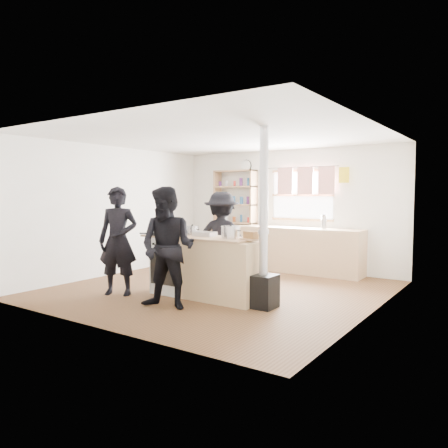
{
  "coord_description": "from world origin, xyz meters",
  "views": [
    {
      "loc": [
        4.09,
        -5.83,
        1.59
      ],
      "look_at": [
        0.17,
        -0.1,
        1.1
      ],
      "focal_mm": 35.0,
      "sensor_mm": 36.0,
      "label": 1
    }
  ],
  "objects_px": {
    "stockpot_stove": "(192,230)",
    "person_near_right": "(168,248)",
    "cooking_island": "(206,267)",
    "stockpot_counter": "(231,232)",
    "person_far": "(222,239)",
    "thermos": "(324,222)",
    "person_near_left": "(118,241)",
    "flue_heater": "(263,261)",
    "skillet_greens": "(160,233)",
    "bread_board": "(251,236)",
    "roast_tray": "(205,234)"
  },
  "relations": [
    {
      "from": "stockpot_stove",
      "to": "person_near_right",
      "type": "bearing_deg",
      "value": -71.74
    },
    {
      "from": "cooking_island",
      "to": "person_near_right",
      "type": "relative_size",
      "value": 1.17
    },
    {
      "from": "stockpot_counter",
      "to": "person_far",
      "type": "height_order",
      "value": "person_far"
    },
    {
      "from": "thermos",
      "to": "person_near_left",
      "type": "xyz_separation_m",
      "value": [
        -2.03,
        -3.4,
        -0.18
      ]
    },
    {
      "from": "stockpot_counter",
      "to": "person_near_right",
      "type": "distance_m",
      "value": 0.98
    },
    {
      "from": "flue_heater",
      "to": "stockpot_stove",
      "type": "bearing_deg",
      "value": 173.77
    },
    {
      "from": "skillet_greens",
      "to": "bread_board",
      "type": "distance_m",
      "value": 1.56
    },
    {
      "from": "roast_tray",
      "to": "stockpot_stove",
      "type": "bearing_deg",
      "value": 172.35
    },
    {
      "from": "skillet_greens",
      "to": "person_far",
      "type": "height_order",
      "value": "person_far"
    },
    {
      "from": "flue_heater",
      "to": "person_near_left",
      "type": "relative_size",
      "value": 1.47
    },
    {
      "from": "stockpot_stove",
      "to": "person_near_left",
      "type": "bearing_deg",
      "value": -140.17
    },
    {
      "from": "stockpot_stove",
      "to": "person_far",
      "type": "bearing_deg",
      "value": 85.22
    },
    {
      "from": "person_near_right",
      "to": "thermos",
      "type": "bearing_deg",
      "value": 63.66
    },
    {
      "from": "stockpot_stove",
      "to": "stockpot_counter",
      "type": "xyz_separation_m",
      "value": [
        0.8,
        -0.1,
        0.02
      ]
    },
    {
      "from": "thermos",
      "to": "flue_heater",
      "type": "height_order",
      "value": "flue_heater"
    },
    {
      "from": "flue_heater",
      "to": "person_near_right",
      "type": "bearing_deg",
      "value": -144.08
    },
    {
      "from": "cooking_island",
      "to": "bread_board",
      "type": "bearing_deg",
      "value": 1.11
    },
    {
      "from": "person_near_left",
      "to": "person_far",
      "type": "distance_m",
      "value": 1.75
    },
    {
      "from": "thermos",
      "to": "stockpot_stove",
      "type": "xyz_separation_m",
      "value": [
        -1.14,
        -2.66,
        -0.03
      ]
    },
    {
      "from": "stockpot_counter",
      "to": "thermos",
      "type": "bearing_deg",
      "value": 82.94
    },
    {
      "from": "cooking_island",
      "to": "roast_tray",
      "type": "xyz_separation_m",
      "value": [
        -0.08,
        0.07,
        0.5
      ]
    },
    {
      "from": "bread_board",
      "to": "person_near_left",
      "type": "xyz_separation_m",
      "value": [
        -2.03,
        -0.64,
        -0.13
      ]
    },
    {
      "from": "stockpot_stove",
      "to": "cooking_island",
      "type": "bearing_deg",
      "value": -17.55
    },
    {
      "from": "thermos",
      "to": "cooking_island",
      "type": "relative_size",
      "value": 0.13
    },
    {
      "from": "roast_tray",
      "to": "stockpot_stove",
      "type": "height_order",
      "value": "stockpot_stove"
    },
    {
      "from": "person_far",
      "to": "bread_board",
      "type": "bearing_deg",
      "value": 117.69
    },
    {
      "from": "stockpot_counter",
      "to": "bread_board",
      "type": "height_order",
      "value": "stockpot_counter"
    },
    {
      "from": "person_near_left",
      "to": "stockpot_stove",
      "type": "bearing_deg",
      "value": 12.67
    },
    {
      "from": "roast_tray",
      "to": "stockpot_stove",
      "type": "distance_m",
      "value": 0.28
    },
    {
      "from": "stockpot_stove",
      "to": "flue_heater",
      "type": "bearing_deg",
      "value": -6.23
    },
    {
      "from": "thermos",
      "to": "flue_heater",
      "type": "bearing_deg",
      "value": -85.24
    },
    {
      "from": "thermos",
      "to": "person_near_right",
      "type": "xyz_separation_m",
      "value": [
        -0.83,
        -3.58,
        -0.19
      ]
    },
    {
      "from": "bread_board",
      "to": "person_far",
      "type": "bearing_deg",
      "value": 142.45
    },
    {
      "from": "person_near_right",
      "to": "bread_board",
      "type": "bearing_deg",
      "value": 31.61
    },
    {
      "from": "skillet_greens",
      "to": "person_near_right",
      "type": "xyz_separation_m",
      "value": [
        0.71,
        -0.63,
        -0.12
      ]
    },
    {
      "from": "thermos",
      "to": "stockpot_counter",
      "type": "bearing_deg",
      "value": -97.06
    },
    {
      "from": "flue_heater",
      "to": "person_far",
      "type": "bearing_deg",
      "value": 146.11
    },
    {
      "from": "stockpot_counter",
      "to": "skillet_greens",
      "type": "bearing_deg",
      "value": -170.65
    },
    {
      "from": "roast_tray",
      "to": "bread_board",
      "type": "xyz_separation_m",
      "value": [
        0.86,
        -0.06,
        0.01
      ]
    },
    {
      "from": "flue_heater",
      "to": "person_far",
      "type": "distance_m",
      "value": 1.59
    },
    {
      "from": "cooking_island",
      "to": "skillet_greens",
      "type": "xyz_separation_m",
      "value": [
        -0.76,
        -0.19,
        0.49
      ]
    },
    {
      "from": "cooking_island",
      "to": "flue_heater",
      "type": "xyz_separation_m",
      "value": [
        1.02,
        -0.04,
        0.19
      ]
    },
    {
      "from": "stockpot_stove",
      "to": "stockpot_counter",
      "type": "bearing_deg",
      "value": -7.2
    },
    {
      "from": "roast_tray",
      "to": "stockpot_stove",
      "type": "relative_size",
      "value": 1.67
    },
    {
      "from": "roast_tray",
      "to": "stockpot_counter",
      "type": "xyz_separation_m",
      "value": [
        0.52,
        -0.06,
        0.06
      ]
    },
    {
      "from": "thermos",
      "to": "cooking_island",
      "type": "distance_m",
      "value": 2.93
    },
    {
      "from": "skillet_greens",
      "to": "thermos",
      "type": "bearing_deg",
      "value": 62.43
    },
    {
      "from": "thermos",
      "to": "skillet_greens",
      "type": "xyz_separation_m",
      "value": [
        -1.54,
        -2.96,
        -0.07
      ]
    },
    {
      "from": "thermos",
      "to": "person_near_right",
      "type": "bearing_deg",
      "value": -103.11
    },
    {
      "from": "person_near_left",
      "to": "person_far",
      "type": "xyz_separation_m",
      "value": [
        0.95,
        1.47,
        -0.04
      ]
    }
  ]
}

